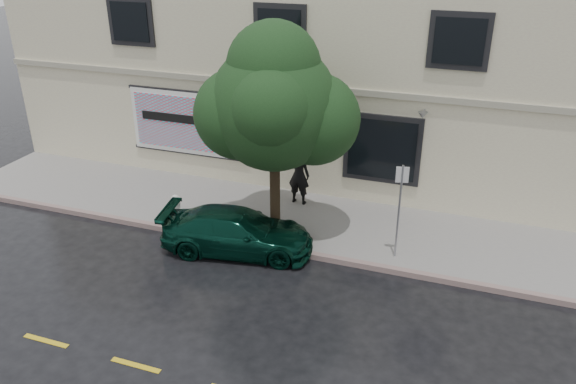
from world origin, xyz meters
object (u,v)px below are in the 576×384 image
(pedestrian, at_px, (299,175))
(fire_hydrant, at_px, (176,209))
(car, at_px, (237,231))
(street_tree, at_px, (274,107))

(pedestrian, relative_size, fire_hydrant, 2.09)
(car, height_order, street_tree, street_tree)
(street_tree, bearing_deg, fire_hydrant, -172.08)
(pedestrian, height_order, street_tree, street_tree)
(pedestrian, bearing_deg, car, 80.83)
(car, xyz_separation_m, street_tree, (0.70, 1.00, 3.20))
(pedestrian, xyz_separation_m, fire_hydrant, (-2.89, -2.42, -0.50))
(street_tree, bearing_deg, pedestrian, 89.59)
(car, relative_size, street_tree, 0.76)
(car, bearing_deg, street_tree, -44.69)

